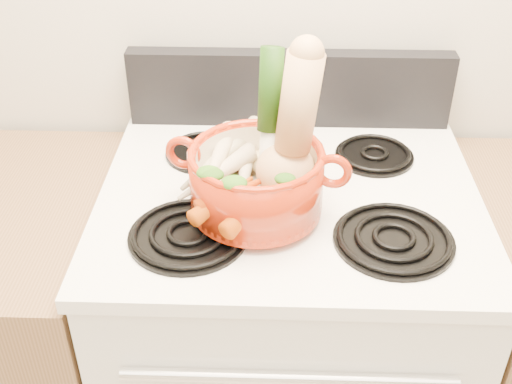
{
  "coord_description": "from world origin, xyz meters",
  "views": [
    {
      "loc": [
        -0.03,
        0.31,
        1.7
      ],
      "look_at": [
        -0.07,
        1.3,
        1.02
      ],
      "focal_mm": 45.0,
      "sensor_mm": 36.0,
      "label": 1
    }
  ],
  "objects_px": {
    "squash": "(297,127)",
    "leek": "(270,119)",
    "dutch_oven": "(256,181)",
    "stove_body": "(284,353)"
  },
  "relations": [
    {
      "from": "dutch_oven",
      "to": "squash",
      "type": "bearing_deg",
      "value": 26.05
    },
    {
      "from": "stove_body",
      "to": "dutch_oven",
      "type": "height_order",
      "value": "dutch_oven"
    },
    {
      "from": "stove_body",
      "to": "leek",
      "type": "xyz_separation_m",
      "value": [
        -0.04,
        -0.04,
        0.68
      ]
    },
    {
      "from": "stove_body",
      "to": "leek",
      "type": "height_order",
      "value": "leek"
    },
    {
      "from": "squash",
      "to": "leek",
      "type": "relative_size",
      "value": 1.0
    },
    {
      "from": "stove_body",
      "to": "squash",
      "type": "xyz_separation_m",
      "value": [
        0.01,
        -0.07,
        0.68
      ]
    },
    {
      "from": "squash",
      "to": "leek",
      "type": "distance_m",
      "value": 0.06
    },
    {
      "from": "squash",
      "to": "leek",
      "type": "bearing_deg",
      "value": 140.7
    },
    {
      "from": "dutch_oven",
      "to": "stove_body",
      "type": "bearing_deg",
      "value": 63.49
    },
    {
      "from": "stove_body",
      "to": "leek",
      "type": "relative_size",
      "value": 3.2
    }
  ]
}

